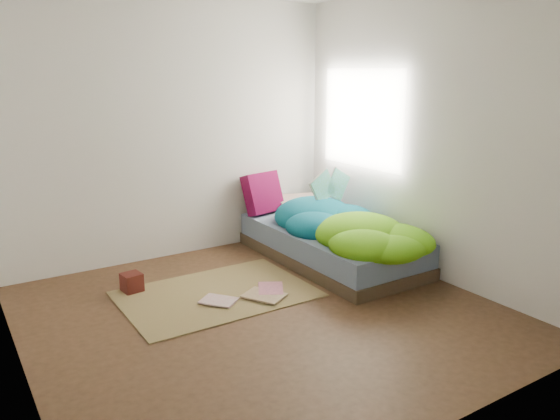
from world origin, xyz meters
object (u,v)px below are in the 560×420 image
object	(u,v)px
open_book	(331,176)
floor_book_a	(213,306)
wooden_box	(132,282)
floor_book_b	(258,289)
pillow_magenta	(263,193)
bed	(330,244)

from	to	relation	value
open_book	floor_book_a	bearing A→B (deg)	-166.50
wooden_box	open_book	bearing A→B (deg)	-1.67
floor_book_a	open_book	bearing A→B (deg)	-16.82
wooden_box	floor_book_b	world-z (taller)	wooden_box
pillow_magenta	bed	bearing A→B (deg)	-86.71
floor_book_b	wooden_box	bearing A→B (deg)	177.64
bed	open_book	xyz separation A→B (m)	(0.16, 0.22, 0.65)
open_book	pillow_magenta	bearing A→B (deg)	114.44
wooden_box	floor_book_a	world-z (taller)	wooden_box
wooden_box	floor_book_b	size ratio (longest dim) A/B	0.55
pillow_magenta	open_book	size ratio (longest dim) A/B	0.98
open_book	wooden_box	distance (m)	2.25
open_book	wooden_box	bearing A→B (deg)	171.35
wooden_box	floor_book_a	size ratio (longest dim) A/B	0.56
pillow_magenta	wooden_box	xyz separation A→B (m)	(-1.71, -0.62, -0.47)
open_book	bed	bearing A→B (deg)	-133.34
bed	floor_book_a	xyz separation A→B (m)	(-1.52, -0.41, -0.15)
bed	pillow_magenta	world-z (taller)	pillow_magenta
bed	pillow_magenta	bearing A→B (deg)	105.89
pillow_magenta	wooden_box	world-z (taller)	pillow_magenta
open_book	wooden_box	xyz separation A→B (m)	(-2.13, 0.06, -0.73)
wooden_box	floor_book_b	xyz separation A→B (m)	(0.93, -0.60, -0.07)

